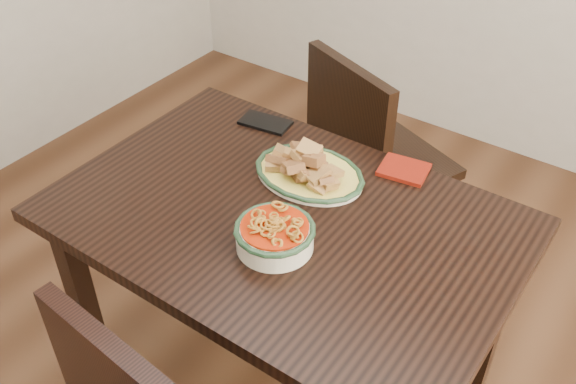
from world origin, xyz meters
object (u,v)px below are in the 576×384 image
Objects in this scene: dining_table at (284,242)px; noodle_bowl at (275,233)px; fish_plate at (309,164)px; smartphone at (265,123)px; chair_far at (368,156)px.

noodle_bowl reaches higher than dining_table.
fish_plate is 2.01× the size of smartphone.
noodle_bowl is (0.05, -0.11, 0.14)m from dining_table.
dining_table is 5.98× the size of noodle_bowl.
fish_plate is at bearing 120.33° from chair_far.
smartphone is (-0.35, 0.43, -0.04)m from noodle_bowl.
dining_table is 3.78× the size of fish_plate.
chair_far is at bearing 98.43° from fish_plate.
chair_far is at bearing 53.31° from smartphone.
smartphone reaches higher than dining_table.
dining_table is 0.19m from noodle_bowl.
chair_far is (-0.11, 0.68, -0.15)m from dining_table.
smartphone is (-0.19, -0.36, 0.26)m from chair_far.
chair_far reaches higher than smartphone.
chair_far is 5.66× the size of smartphone.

